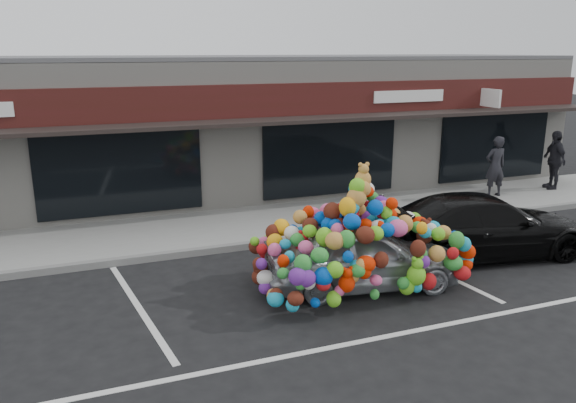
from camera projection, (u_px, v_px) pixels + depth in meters
name	position (u px, v px, depth m)	size (l,w,h in m)	color
ground	(307.00, 287.00, 11.03)	(90.00, 90.00, 0.00)	black
shop_building	(207.00, 125.00, 18.09)	(24.00, 7.20, 4.31)	beige
sidewalk	(248.00, 225.00, 14.62)	(26.00, 3.00, 0.15)	gray
kerb	(266.00, 243.00, 13.27)	(26.00, 0.18, 0.16)	slate
parking_stripe_left	(139.00, 308.00, 10.12)	(0.12, 4.40, 0.01)	silver
parking_stripe_mid	(422.00, 264.00, 12.16)	(0.12, 4.40, 0.01)	silver
lane_line	(465.00, 321.00, 9.63)	(14.00, 0.12, 0.01)	silver
toy_car	(362.00, 247.00, 10.85)	(2.79, 4.31, 2.37)	#B4B9C0
black_sedan	(483.00, 226.00, 12.56)	(4.81, 1.95, 1.39)	black
pedestrian_a	(495.00, 166.00, 17.05)	(0.67, 0.44, 1.85)	black
pedestrian_c	(554.00, 160.00, 17.98)	(0.46, 1.10, 1.88)	#252328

